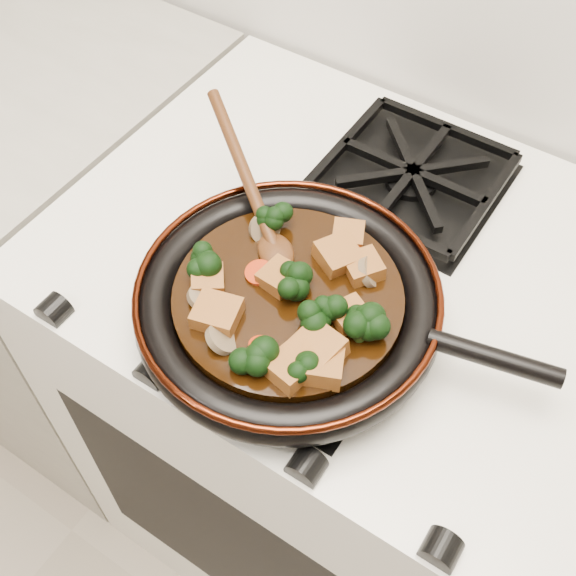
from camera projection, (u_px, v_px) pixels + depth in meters
The scene contains 32 objects.
stove at pixel (339, 415), 1.26m from camera, with size 0.76×0.60×0.90m, color white.
burner_grate_front at pixel (298, 321), 0.82m from camera, with size 0.23×0.23×0.03m, color black, non-canonical shape.
burner_grate_back at pixel (412, 177), 0.96m from camera, with size 0.23×0.23×0.03m, color black, non-canonical shape.
skillet at pixel (290, 303), 0.80m from camera, with size 0.47×0.34×0.05m.
braising_sauce at pixel (288, 299), 0.80m from camera, with size 0.26×0.26×0.02m, color black.
tofu_cube_0 at pixel (348, 236), 0.83m from camera, with size 0.04×0.04×0.02m, color #915521.
tofu_cube_1 at pixel (318, 348), 0.74m from camera, with size 0.04×0.05×0.02m, color #915521.
tofu_cube_2 at pixel (338, 256), 0.81m from camera, with size 0.04×0.04×0.02m, color #915521.
tofu_cube_3 at pixel (279, 277), 0.79m from camera, with size 0.04×0.04×0.02m, color #915521.
tofu_cube_4 at pixel (288, 369), 0.72m from camera, with size 0.04×0.04×0.02m, color #915521.
tofu_cube_5 at pixel (207, 280), 0.79m from camera, with size 0.04×0.04×0.02m, color #915521.
tofu_cube_6 at pixel (363, 267), 0.80m from camera, with size 0.04×0.04×0.02m, color #915521.
tofu_cube_7 at pixel (321, 364), 0.73m from camera, with size 0.04×0.05×0.02m, color #915521.
tofu_cube_8 at pixel (217, 314), 0.76m from camera, with size 0.04×0.05×0.02m, color #915521.
tofu_cube_9 at pixel (349, 315), 0.76m from camera, with size 0.04×0.03×0.02m, color #915521.
broccoli_floret_0 at pixel (320, 315), 0.76m from camera, with size 0.06×0.06×0.06m, color black, non-canonical shape.
broccoli_floret_1 at pixel (258, 358), 0.73m from camera, with size 0.06×0.06×0.05m, color black, non-canonical shape.
broccoli_floret_2 at pixel (360, 332), 0.75m from camera, with size 0.06×0.06×0.06m, color black, non-canonical shape.
broccoli_floret_3 at pixel (358, 323), 0.75m from camera, with size 0.06×0.06×0.06m, color black, non-canonical shape.
broccoli_floret_4 at pixel (291, 284), 0.78m from camera, with size 0.06×0.06×0.05m, color black, non-canonical shape.
broccoli_floret_5 at pixel (272, 216), 0.84m from camera, with size 0.05×0.05×0.06m, color black, non-canonical shape.
broccoli_floret_6 at pixel (200, 265), 0.80m from camera, with size 0.06×0.06×0.05m, color black, non-canonical shape.
broccoli_floret_7 at pixel (310, 373), 0.72m from camera, with size 0.06×0.06×0.05m, color black, non-canonical shape.
carrot_coin_0 at pixel (263, 348), 0.74m from camera, with size 0.03×0.03×0.01m, color #B22504.
carrot_coin_1 at pixel (337, 259), 0.81m from camera, with size 0.03×0.03×0.01m, color #B22504.
carrot_coin_2 at pixel (351, 253), 0.82m from camera, with size 0.03×0.03×0.01m, color #B22504.
carrot_coin_3 at pixel (259, 273), 0.80m from camera, with size 0.03×0.03×0.01m, color #B22504.
mushroom_slice_0 at pixel (369, 272), 0.80m from camera, with size 0.04×0.04×0.01m, color brown.
mushroom_slice_1 at pixel (265, 229), 0.84m from camera, with size 0.04×0.04×0.01m, color brown.
mushroom_slice_2 at pixel (222, 339), 0.75m from camera, with size 0.04×0.04×0.01m, color brown.
mushroom_slice_3 at pixel (202, 297), 0.78m from camera, with size 0.03×0.03×0.01m, color brown.
wooden_spoon at pixel (257, 205), 0.84m from camera, with size 0.13×0.11×0.23m.
Camera 1 is at (0.25, 1.16, 1.60)m, focal length 45.00 mm.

